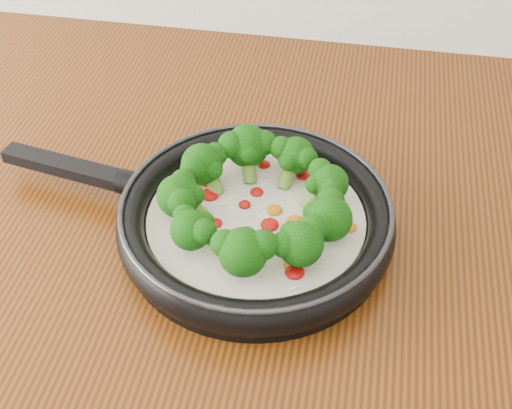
# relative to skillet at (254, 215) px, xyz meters

# --- Properties ---
(skillet) EXTENTS (0.50, 0.35, 0.09)m
(skillet) POSITION_rel_skillet_xyz_m (0.00, 0.00, 0.00)
(skillet) COLOR black
(skillet) RESTS_ON counter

